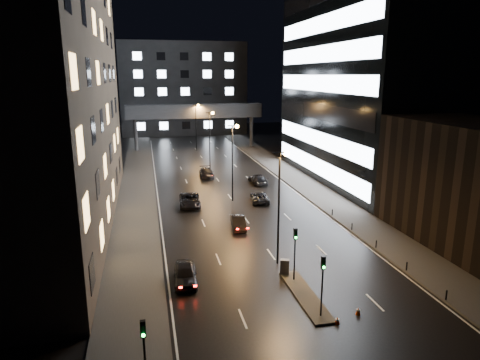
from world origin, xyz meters
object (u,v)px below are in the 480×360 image
(car_away_c, at_px, (190,200))
(car_toward_b, at_px, (258,179))
(utility_cabinet, at_px, (285,266))
(car_away_a, at_px, (185,274))
(car_away_d, at_px, (207,173))
(car_toward_a, at_px, (260,197))
(car_away_b, at_px, (238,222))

(car_away_c, relative_size, car_toward_b, 1.09)
(car_away_c, relative_size, utility_cabinet, 4.49)
(car_away_a, xyz_separation_m, utility_cabinet, (8.24, -0.43, 0.01))
(car_away_d, relative_size, car_toward_a, 1.11)
(car_away_b, distance_m, car_toward_a, 10.33)
(utility_cabinet, bearing_deg, car_toward_b, 101.30)
(car_away_b, relative_size, utility_cabinet, 3.29)
(car_away_b, bearing_deg, car_toward_b, 75.34)
(car_away_c, relative_size, car_away_d, 1.08)
(car_away_c, xyz_separation_m, car_toward_a, (9.17, -0.14, -0.13))
(car_away_a, distance_m, utility_cabinet, 8.25)
(car_toward_b, bearing_deg, car_away_b, 67.26)
(car_away_d, bearing_deg, car_toward_a, -69.95)
(car_toward_b, bearing_deg, car_away_c, 37.29)
(car_away_a, relative_size, car_away_c, 0.81)
(car_away_c, height_order, utility_cabinet, car_away_c)
(car_away_b, xyz_separation_m, car_toward_a, (4.85, 9.12, -0.02))
(car_away_a, bearing_deg, car_away_b, 62.42)
(car_away_c, xyz_separation_m, utility_cabinet, (5.72, -21.05, -0.00))
(car_away_a, height_order, car_toward_a, car_away_a)
(car_toward_a, distance_m, car_toward_b, 9.68)
(car_away_b, bearing_deg, car_away_c, 121.38)
(car_away_a, bearing_deg, utility_cabinet, 0.51)
(car_away_b, bearing_deg, car_away_a, -114.70)
(car_away_a, xyz_separation_m, car_toward_b, (13.96, 29.90, -0.02))
(car_away_b, xyz_separation_m, utility_cabinet, (1.40, -11.79, 0.10))
(car_away_d, bearing_deg, car_away_a, -98.37)
(car_away_a, bearing_deg, car_away_d, 82.65)
(car_away_b, distance_m, utility_cabinet, 11.87)
(utility_cabinet, bearing_deg, car_away_c, 127.19)
(car_toward_b, distance_m, utility_cabinet, 30.86)
(car_away_d, height_order, car_toward_a, car_away_d)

